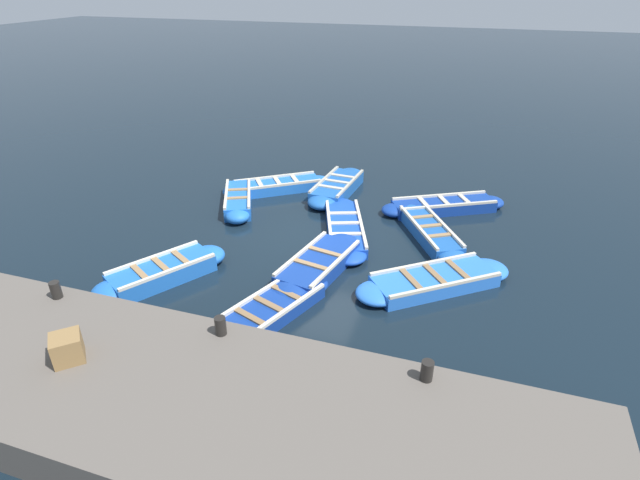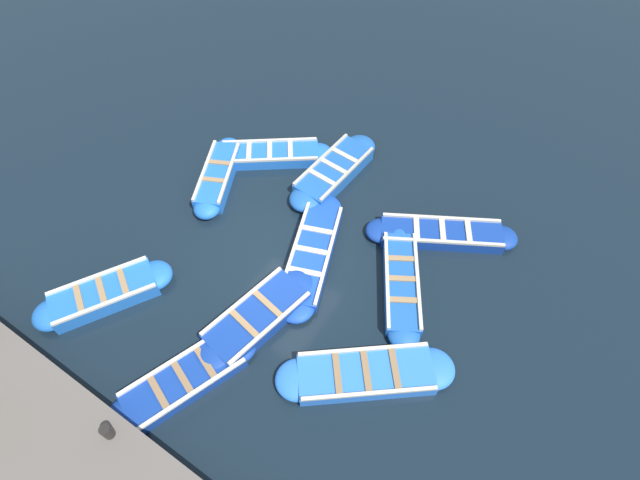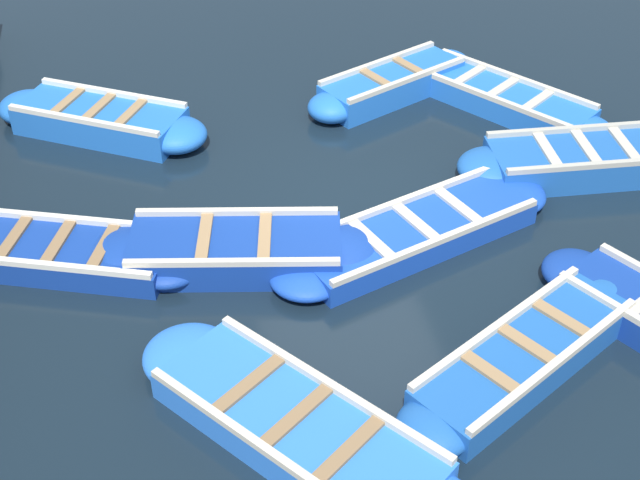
{
  "view_description": "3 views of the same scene",
  "coord_description": "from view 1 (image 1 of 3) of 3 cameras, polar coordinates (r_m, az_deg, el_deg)",
  "views": [
    {
      "loc": [
        11.34,
        3.83,
        6.4
      ],
      "look_at": [
        0.68,
        0.35,
        0.34
      ],
      "focal_mm": 28.0,
      "sensor_mm": 36.0,
      "label": 1
    },
    {
      "loc": [
        5.19,
        4.64,
        10.41
      ],
      "look_at": [
        -0.76,
        0.77,
        0.54
      ],
      "focal_mm": 28.0,
      "sensor_mm": 36.0,
      "label": 2
    },
    {
      "loc": [
        2.36,
        8.75,
        6.57
      ],
      "look_at": [
        0.62,
        0.59,
        0.16
      ],
      "focal_mm": 50.0,
      "sensor_mm": 36.0,
      "label": 3
    }
  ],
  "objects": [
    {
      "name": "quay_wall",
      "position": [
        8.59,
        -15.32,
        -17.54
      ],
      "size": [
        3.36,
        12.99,
        0.74
      ],
      "color": "#605951",
      "rests_on": "ground"
    },
    {
      "name": "boat_inner_gap",
      "position": [
        13.78,
        2.86,
        1.38
      ],
      "size": [
        3.97,
        2.15,
        0.35
      ],
      "color": "#1947B7",
      "rests_on": "ground"
    },
    {
      "name": "boat_centre",
      "position": [
        16.55,
        -4.86,
        6.16
      ],
      "size": [
        2.76,
        3.38,
        0.39
      ],
      "color": "blue",
      "rests_on": "ground"
    },
    {
      "name": "boat_stern_in",
      "position": [
        15.49,
        13.94,
        3.8
      ],
      "size": [
        2.53,
        3.75,
        0.39
      ],
      "color": "navy",
      "rests_on": "ground"
    },
    {
      "name": "bollard_mid_north",
      "position": [
        9.05,
        -11.3,
        -9.59
      ],
      "size": [
        0.2,
        0.2,
        0.35
      ],
      "primitive_type": "cylinder",
      "color": "black",
      "rests_on": "quay_wall"
    },
    {
      "name": "boat_near_quay",
      "position": [
        13.84,
        12.42,
        0.94
      ],
      "size": [
        3.34,
        2.36,
        0.4
      ],
      "color": "#1E59AD",
      "rests_on": "ground"
    },
    {
      "name": "boat_alongside",
      "position": [
        11.97,
        -0.19,
        -2.89
      ],
      "size": [
        3.55,
        1.61,
        0.43
      ],
      "color": "navy",
      "rests_on": "ground"
    },
    {
      "name": "bollard_mid_south",
      "position": [
        8.2,
        12.13,
        -14.4
      ],
      "size": [
        0.2,
        0.2,
        0.35
      ],
      "primitive_type": "cylinder",
      "color": "black",
      "rests_on": "quay_wall"
    },
    {
      "name": "ground_plane",
      "position": [
        13.57,
        -0.5,
        0.26
      ],
      "size": [
        120.0,
        120.0,
        0.0
      ],
      "primitive_type": "plane",
      "color": "black"
    },
    {
      "name": "wooden_crate",
      "position": [
        9.3,
        -26.93,
        -10.95
      ],
      "size": [
        0.66,
        0.66,
        0.47
      ],
      "primitive_type": "cube",
      "rotation": [
        0.0,
        0.0,
        0.76
      ],
      "color": "olive",
      "rests_on": "quay_wall"
    },
    {
      "name": "bollard_north",
      "position": [
        11.06,
        -27.96,
        -5.06
      ],
      "size": [
        0.2,
        0.2,
        0.35
      ],
      "primitive_type": "cylinder",
      "color": "black",
      "rests_on": "quay_wall"
    },
    {
      "name": "boat_outer_left",
      "position": [
        15.58,
        -9.34,
        4.55
      ],
      "size": [
        3.05,
        1.93,
        0.46
      ],
      "color": "blue",
      "rests_on": "ground"
    },
    {
      "name": "boat_end_of_row",
      "position": [
        10.57,
        -5.81,
        -8.01
      ],
      "size": [
        3.55,
        2.04,
        0.36
      ],
      "color": "navy",
      "rests_on": "ground"
    },
    {
      "name": "boat_bow_out",
      "position": [
        12.22,
        -17.6,
        -3.56
      ],
      "size": [
        3.22,
        2.4,
        0.47
      ],
      "color": "blue",
      "rests_on": "ground"
    },
    {
      "name": "boat_mid_row",
      "position": [
        11.72,
        12.94,
        -4.58
      ],
      "size": [
        3.12,
        3.63,
        0.38
      ],
      "color": "blue",
      "rests_on": "ground"
    },
    {
      "name": "boat_tucked",
      "position": [
        16.31,
        1.96,
        6.03
      ],
      "size": [
        3.49,
        1.18,
        0.46
      ],
      "color": "#1E59AD",
      "rests_on": "ground"
    }
  ]
}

